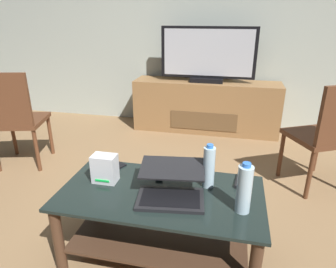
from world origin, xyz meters
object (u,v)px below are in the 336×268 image
at_px(cell_phone, 115,167).
at_px(laptop, 171,186).
at_px(television, 208,56).
at_px(dining_chair, 328,132).
at_px(side_chair, 15,116).
at_px(coffee_table, 161,213).
at_px(tv_remote, 240,181).
at_px(media_cabinet, 206,106).
at_px(soundbar_remote, 160,173).
at_px(water_bottle_near, 209,167).
at_px(water_bottle_far, 244,189).
at_px(router_box, 105,168).

bearing_deg(cell_phone, laptop, -3.91).
distance_m(television, dining_chair, 1.65).
distance_m(side_chair, cell_phone, 1.40).
distance_m(television, laptop, 2.27).
height_order(coffee_table, tv_remote, tv_remote).
height_order(media_cabinet, tv_remote, media_cabinet).
bearing_deg(side_chair, dining_chair, 3.87).
bearing_deg(television, soundbar_remote, -92.37).
relative_size(side_chair, water_bottle_near, 3.52).
bearing_deg(media_cabinet, laptop, -89.08).
height_order(laptop, soundbar_remote, laptop).
relative_size(coffee_table, water_bottle_far, 4.20).
relative_size(water_bottle_far, tv_remote, 1.70).
height_order(tv_remote, soundbar_remote, same).
height_order(dining_chair, tv_remote, dining_chair).
xyz_separation_m(media_cabinet, laptop, (0.04, -2.25, 0.20)).
bearing_deg(dining_chair, cell_phone, -150.67).
bearing_deg(water_bottle_near, television, 96.15).
bearing_deg(media_cabinet, side_chair, -139.70).
distance_m(router_box, water_bottle_far, 0.81).
xyz_separation_m(media_cabinet, water_bottle_far, (0.42, -2.31, 0.27)).
bearing_deg(side_chair, cell_phone, -27.42).
distance_m(dining_chair, router_box, 1.77).
relative_size(dining_chair, router_box, 5.43).
bearing_deg(soundbar_remote, coffee_table, -84.92).
height_order(media_cabinet, router_box, media_cabinet).
height_order(media_cabinet, dining_chair, dining_chair).
relative_size(television, cell_phone, 7.93).
height_order(side_chair, router_box, side_chair).
distance_m(coffee_table, soundbar_remote, 0.26).
height_order(side_chair, cell_phone, side_chair).
relative_size(coffee_table, media_cabinet, 0.64).
bearing_deg(water_bottle_far, cell_phone, 160.24).
xyz_separation_m(media_cabinet, dining_chair, (1.08, -1.19, 0.20)).
bearing_deg(cell_phone, side_chair, 177.30).
relative_size(water_bottle_near, cell_phone, 1.89).
relative_size(coffee_table, soundbar_remote, 7.14).
height_order(router_box, soundbar_remote, router_box).
relative_size(coffee_table, dining_chair, 1.24).
height_order(media_cabinet, laptop, media_cabinet).
xyz_separation_m(dining_chair, side_chair, (-2.71, -0.18, 0.00)).
bearing_deg(tv_remote, television, 107.87).
bearing_deg(dining_chair, laptop, -134.79).
xyz_separation_m(coffee_table, side_chair, (-1.60, 0.85, 0.21)).
relative_size(media_cabinet, dining_chair, 1.92).
bearing_deg(tv_remote, water_bottle_near, -149.34).
distance_m(media_cabinet, tv_remote, 2.07).
relative_size(coffee_table, router_box, 6.74).
relative_size(television, water_bottle_near, 4.20).
relative_size(cell_phone, tv_remote, 0.88).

